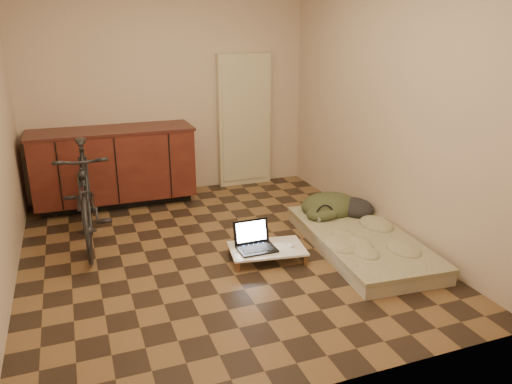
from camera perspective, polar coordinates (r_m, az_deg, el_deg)
name	(u,v)px	position (r m, az deg, el deg)	size (l,w,h in m)	color
room_shell	(214,115)	(4.37, -4.77, 8.76)	(3.50, 4.00, 2.60)	brown
cabinets	(114,166)	(6.07, -15.91, 2.85)	(1.84, 0.62, 0.91)	black
appliance_panel	(244,121)	(6.55, -1.36, 8.14)	(0.70, 0.10, 1.70)	beige
bicycle	(85,190)	(5.04, -18.94, 0.25)	(0.49, 1.68, 1.09)	black
futon	(361,241)	(4.89, 11.90, -5.53)	(0.98, 1.83, 0.15)	#BCB197
clothing_pile	(337,199)	(5.35, 9.23, -0.81)	(0.67, 0.55, 0.27)	#384125
headphones	(325,213)	(5.11, 7.89, -2.44)	(0.22, 0.20, 0.14)	black
lap_desk	(267,249)	(4.58, 1.27, -6.53)	(0.73, 0.53, 0.11)	brown
laptop	(255,243)	(4.55, -0.13, -5.81)	(0.34, 0.31, 0.23)	black
mouse	(291,245)	(4.60, 4.04, -6.03)	(0.05, 0.09, 0.03)	white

